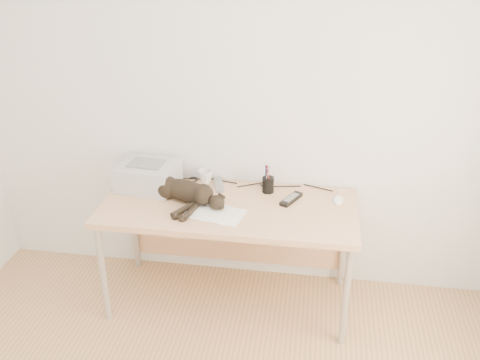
% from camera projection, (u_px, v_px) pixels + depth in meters
% --- Properties ---
extents(wall_back, '(3.50, 0.00, 3.50)m').
position_uv_depth(wall_back, '(237.00, 101.00, 3.41)').
color(wall_back, silver).
rests_on(wall_back, floor).
extents(desk, '(1.60, 0.70, 0.74)m').
position_uv_depth(desk, '(231.00, 217.00, 3.47)').
color(desk, tan).
rests_on(desk, floor).
extents(printer, '(0.40, 0.35, 0.18)m').
position_uv_depth(printer, '(148.00, 175.00, 3.53)').
color(printer, '#B3B3B8').
rests_on(printer, desk).
extents(papers, '(0.38, 0.32, 0.01)m').
position_uv_depth(papers, '(216.00, 213.00, 3.24)').
color(papers, white).
rests_on(papers, desk).
extents(cat, '(0.62, 0.43, 0.15)m').
position_uv_depth(cat, '(184.00, 192.00, 3.36)').
color(cat, black).
rests_on(cat, desk).
extents(mug, '(0.13, 0.13, 0.09)m').
position_uv_depth(mug, '(206.00, 177.00, 3.59)').
color(mug, white).
rests_on(mug, desk).
extents(pen_cup, '(0.08, 0.08, 0.20)m').
position_uv_depth(pen_cup, '(268.00, 184.00, 3.47)').
color(pen_cup, black).
rests_on(pen_cup, desk).
extents(remote_grey, '(0.10, 0.20, 0.02)m').
position_uv_depth(remote_grey, '(219.00, 185.00, 3.56)').
color(remote_grey, slate).
rests_on(remote_grey, desk).
extents(remote_black, '(0.14, 0.20, 0.02)m').
position_uv_depth(remote_black, '(291.00, 199.00, 3.38)').
color(remote_black, black).
rests_on(remote_black, desk).
extents(mouse, '(0.07, 0.12, 0.04)m').
position_uv_depth(mouse, '(338.00, 198.00, 3.38)').
color(mouse, white).
rests_on(mouse, desk).
extents(cable_tangle, '(1.36, 0.08, 0.01)m').
position_uv_depth(cable_tangle, '(236.00, 182.00, 3.61)').
color(cable_tangle, black).
rests_on(cable_tangle, desk).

